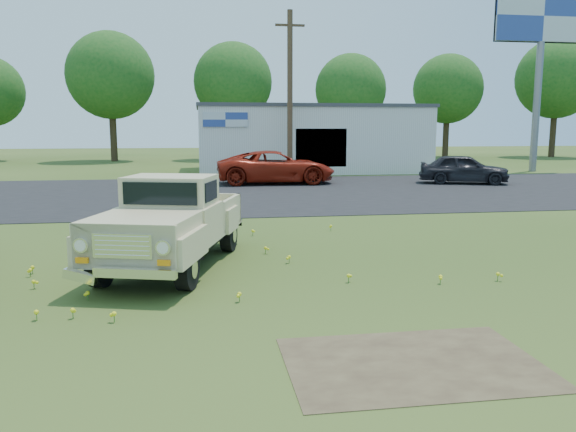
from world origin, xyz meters
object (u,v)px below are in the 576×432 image
(vintage_pickup_truck, at_px, (172,222))
(red_pickup, at_px, (276,167))
(billboard, at_px, (541,33))
(dark_sedan, at_px, (464,169))

(vintage_pickup_truck, relative_size, red_pickup, 0.87)
(billboard, bearing_deg, red_pickup, -162.38)
(red_pickup, bearing_deg, dark_sedan, -98.12)
(vintage_pickup_truck, height_order, dark_sedan, vintage_pickup_truck)
(billboard, distance_m, red_pickup, 19.69)
(billboard, xyz_separation_m, dark_sedan, (-8.07, -6.94, -7.81))
(billboard, height_order, red_pickup, billboard)
(red_pickup, xyz_separation_m, dark_sedan, (9.19, -1.45, -0.08))
(red_pickup, bearing_deg, vintage_pickup_truck, 166.27)
(billboard, bearing_deg, vintage_pickup_truck, -134.58)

